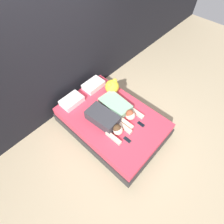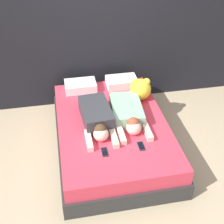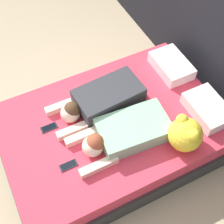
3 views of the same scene
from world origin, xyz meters
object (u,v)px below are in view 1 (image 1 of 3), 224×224
(pillow_head_right, at_px, (94,85))
(cell_phone_right, at_px, (141,124))
(cell_phone_left, at_px, (127,140))
(person_right, at_px, (119,107))
(bed, at_px, (112,122))
(plush_toy, at_px, (112,86))
(pillow_head_left, at_px, (72,101))
(person_left, at_px, (106,120))

(pillow_head_right, xyz_separation_m, cell_phone_right, (-0.07, -1.40, -0.06))
(cell_phone_right, bearing_deg, cell_phone_left, -177.64)
(pillow_head_right, xyz_separation_m, person_right, (-0.10, -0.85, 0.02))
(pillow_head_right, distance_m, cell_phone_right, 1.40)
(pillow_head_right, bearing_deg, cell_phone_right, -92.86)
(person_right, xyz_separation_m, cell_phone_left, (-0.41, -0.57, -0.08))
(person_right, bearing_deg, bed, -178.55)
(cell_phone_right, bearing_deg, pillow_head_right, 87.14)
(cell_phone_right, bearing_deg, plush_toy, 75.81)
(person_right, distance_m, cell_phone_left, 0.70)
(pillow_head_left, xyz_separation_m, person_right, (0.53, -0.85, 0.02))
(person_right, height_order, cell_phone_right, person_right)
(pillow_head_right, bearing_deg, person_right, -96.67)
(pillow_head_left, height_order, plush_toy, plush_toy)
(bed, distance_m, cell_phone_right, 0.64)
(plush_toy, bearing_deg, bed, -137.37)
(pillow_head_right, height_order, person_left, person_left)
(bed, height_order, cell_phone_left, cell_phone_left)
(bed, height_order, pillow_head_left, pillow_head_left)
(pillow_head_right, height_order, cell_phone_right, pillow_head_right)
(bed, height_order, person_left, person_left)
(pillow_head_left, bearing_deg, pillow_head_right, 0.00)
(person_right, height_order, plush_toy, plush_toy)
(cell_phone_left, distance_m, cell_phone_right, 0.44)
(bed, relative_size, cell_phone_left, 13.67)
(pillow_head_right, bearing_deg, plush_toy, -65.46)
(bed, height_order, pillow_head_right, pillow_head_right)
(person_left, bearing_deg, plush_toy, 34.60)
(pillow_head_left, distance_m, cell_phone_left, 1.42)
(pillow_head_left, xyz_separation_m, person_left, (0.12, -0.88, 0.04))
(person_left, height_order, plush_toy, plush_toy)
(bed, distance_m, pillow_head_right, 0.96)
(bed, relative_size, plush_toy, 6.71)
(pillow_head_left, relative_size, cell_phone_right, 2.95)
(pillow_head_left, xyz_separation_m, plush_toy, (0.81, -0.40, 0.10))
(pillow_head_left, bearing_deg, person_left, -82.49)
(person_left, relative_size, cell_phone_left, 5.88)
(bed, xyz_separation_m, plush_toy, (0.50, 0.46, 0.38))
(cell_phone_right, bearing_deg, bed, 114.37)
(pillow_head_right, xyz_separation_m, plush_toy, (0.18, -0.40, 0.10))
(bed, height_order, plush_toy, plush_toy)
(pillow_head_right, bearing_deg, cell_phone_left, -109.77)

